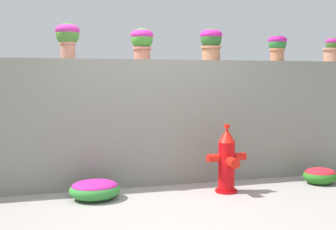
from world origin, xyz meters
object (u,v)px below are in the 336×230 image
Objects in this scene: potted_plant_6 at (333,49)px; flower_bush_right at (320,175)px; potted_plant_2 at (68,36)px; flower_bush_left at (95,189)px; potted_plant_3 at (142,41)px; potted_plant_5 at (277,45)px; fire_hydrant at (227,161)px; potted_plant_4 at (211,41)px.

flower_bush_right is (-0.64, -0.68, -1.71)m from potted_plant_6.
potted_plant_2 reaches higher than flower_bush_left.
potted_plant_3 is 0.91× the size of flower_bush_right.
potted_plant_3 is 1.08× the size of potted_plant_5.
potted_plant_3 is at bearing 140.15° from fire_hydrant.
potted_plant_2 reaches higher than potted_plant_4.
fire_hydrant is at bearing -177.37° from flower_bush_right.
flower_bush_left is at bearing -160.11° from potted_plant_4.
potted_plant_4 reaches higher than potted_plant_3.
potted_plant_4 is 2.50m from flower_bush_left.
flower_bush_left is (0.24, -0.57, -1.79)m from potted_plant_2.
potted_plant_3 is 1.89m from fire_hydrant.
potted_plant_6 is (2.90, 0.01, -0.06)m from potted_plant_3.
potted_plant_6 is at bearing 2.26° from potted_plant_5.
potted_plant_5 reaches higher than potted_plant_6.
potted_plant_5 is at bearing -177.74° from potted_plant_6.
potted_plant_3 is 1.11× the size of potted_plant_6.
potted_plant_2 is at bearing -178.60° from potted_plant_3.
potted_plant_6 reaches higher than fire_hydrant.
potted_plant_6 is at bearing 9.57° from flower_bush_left.
potted_plant_6 is 1.95m from flower_bush_right.
potted_plant_4 is at bearing -179.83° from potted_plant_6.
potted_plant_3 is 1.99m from flower_bush_left.
potted_plant_3 is at bearing 163.31° from flower_bush_right.
potted_plant_4 is 1.17× the size of potted_plant_5.
potted_plant_3 reaches higher than potted_plant_5.
potted_plant_6 reaches higher than flower_bush_left.
flower_bush_left reaches higher than flower_bush_right.
potted_plant_3 is 0.93× the size of potted_plant_4.
potted_plant_2 is 2.90m from potted_plant_5.
potted_plant_4 is at bearing 152.30° from flower_bush_right.
flower_bush_left is at bearing 178.48° from flower_bush_right.
potted_plant_5 reaches higher than flower_bush_left.
potted_plant_5 is 0.95m from potted_plant_6.
flower_bush_left is (-3.60, -0.61, -1.70)m from potted_plant_6.
flower_bush_left is (-1.58, 0.14, -0.26)m from fire_hydrant.
flower_bush_right is (1.29, -0.68, -1.78)m from potted_plant_4.
potted_plant_2 is 0.94m from potted_plant_3.
potted_plant_2 reaches higher than potted_plant_3.
flower_bush_right is (1.37, 0.06, -0.27)m from fire_hydrant.
potted_plant_4 is 0.99m from potted_plant_5.
potted_plant_2 is at bearing -179.20° from potted_plant_4.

